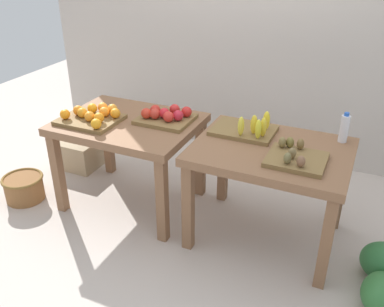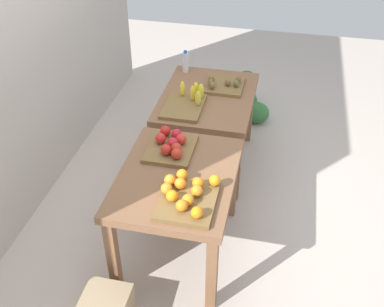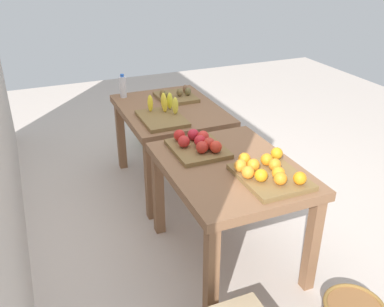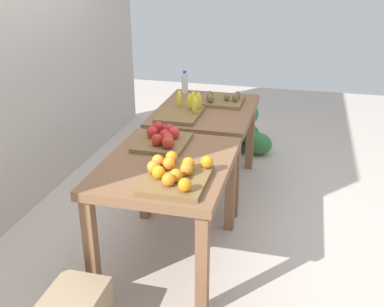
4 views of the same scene
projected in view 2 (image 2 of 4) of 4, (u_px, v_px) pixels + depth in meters
name	position (u px, v px, depth m)	size (l,w,h in m)	color
ground_plane	(194.00, 199.00, 4.06)	(8.00, 8.00, 0.00)	beige
back_wall	(15.00, 21.00, 3.40)	(4.40, 0.12, 3.00)	#BCB1A8
display_table_left	(177.00, 186.00, 3.25)	(1.04, 0.80, 0.73)	brown
display_table_right	(207.00, 106.00, 4.13)	(1.04, 0.80, 0.73)	brown
orange_bin	(187.00, 195.00, 2.96)	(0.44, 0.39, 0.11)	brown
apple_bin	(171.00, 145.00, 3.39)	(0.40, 0.34, 0.11)	brown
banana_crate	(186.00, 103.00, 3.89)	(0.44, 0.32, 0.17)	brown
kiwi_bin	(225.00, 85.00, 4.17)	(0.36, 0.32, 0.10)	brown
water_bottle	(185.00, 62.00, 4.38)	(0.06, 0.06, 0.21)	silver
watermelon_pile	(243.00, 102.00, 5.09)	(0.62, 0.59, 0.46)	#277130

